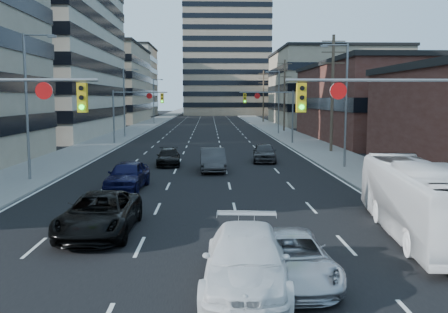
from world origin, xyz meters
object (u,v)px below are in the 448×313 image
transit_bus (419,200)px  sedan_blue (128,175)px  black_pickup (100,214)px  white_van (246,260)px  silver_suv (290,257)px

transit_bus → sedan_blue: transit_bus is taller
black_pickup → sedan_blue: size_ratio=1.17×
sedan_blue → white_van: bearing=-65.1°
transit_bus → sedan_blue: size_ratio=2.08×
silver_suv → transit_bus: bearing=36.4°
white_van → silver_suv: bearing=30.4°
white_van → transit_bus: transit_bus is taller
transit_bus → sedan_blue: 16.00m
white_van → sedan_blue: bearing=114.9°
silver_suv → sedan_blue: (-6.90, 14.46, 0.15)m
silver_suv → transit_bus: 7.07m
black_pickup → silver_suv: size_ratio=1.16×
silver_suv → black_pickup: bearing=139.9°
silver_suv → sedan_blue: 16.02m
silver_suv → sedan_blue: size_ratio=1.01×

